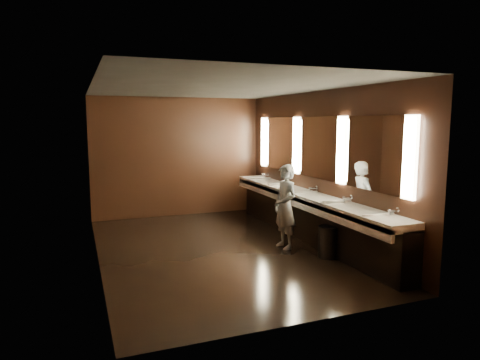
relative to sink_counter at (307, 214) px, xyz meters
name	(u,v)px	position (x,y,z in m)	size (l,w,h in m)	color
floor	(218,249)	(-1.79, 0.00, -0.50)	(6.00, 6.00, 0.00)	black
ceiling	(217,88)	(-1.79, 0.00, 2.30)	(4.00, 6.00, 0.02)	#2D2D2B
wall_back	(178,157)	(-1.79, 3.00, 0.90)	(4.00, 0.02, 2.80)	black
wall_front	(304,200)	(-1.79, -3.00, 0.90)	(4.00, 0.02, 2.80)	black
wall_left	(95,176)	(-3.79, 0.00, 0.90)	(0.02, 6.00, 2.80)	black
wall_right	(318,166)	(0.21, 0.00, 0.90)	(0.02, 6.00, 2.80)	black
sink_counter	(307,214)	(0.00, 0.00, 0.00)	(0.55, 5.40, 1.01)	black
mirror_band	(318,148)	(0.19, 0.00, 1.25)	(0.06, 5.03, 1.15)	#FCEDC1
person	(285,207)	(-0.65, -0.33, 0.25)	(0.54, 0.36, 1.49)	#99BAE4
trash_bin	(328,242)	(-0.22, -1.07, -0.23)	(0.34, 0.34, 0.52)	black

